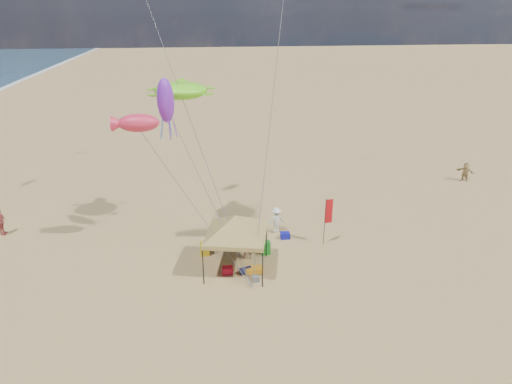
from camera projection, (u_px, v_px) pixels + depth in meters
ground at (264, 294)px, 21.08m from camera, size 280.00×280.00×0.00m
canopy_tent at (236, 218)px, 21.90m from camera, size 5.69×5.69×3.59m
feather_flag at (328, 214)px, 24.75m from camera, size 0.44×0.07×2.86m
cooler_red at (227, 270)px, 22.62m from camera, size 0.54×0.38×0.38m
cooler_blue at (285, 235)px, 26.07m from camera, size 0.54×0.38×0.38m
bag_navy at (245, 270)px, 22.66m from camera, size 0.69×0.54×0.36m
bag_orange at (214, 232)px, 26.45m from camera, size 0.54×0.69×0.36m
chair_green at (265, 247)px, 24.45m from camera, size 0.50×0.50×0.70m
chair_yellow at (205, 249)px, 24.33m from camera, size 0.50×0.50×0.70m
crate_grey at (256, 279)px, 22.02m from camera, size 0.34×0.30×0.28m
beach_cart at (254, 270)px, 22.66m from camera, size 0.90×0.50×0.24m
person_near_a at (247, 245)px, 23.75m from camera, size 0.62×0.43×1.62m
person_near_b at (241, 239)px, 24.38m from camera, size 0.88×0.74×1.60m
person_near_c at (276, 220)px, 26.54m from camera, size 1.16×0.83×1.62m
person_far_a at (1, 222)px, 26.28m from camera, size 0.47×0.99×1.64m
person_far_c at (465, 172)px, 34.49m from camera, size 1.33×1.31×1.53m
turtle_kite at (181, 91)px, 23.49m from camera, size 3.35×3.01×0.93m
fish_kite at (139, 123)px, 21.56m from camera, size 2.18×1.44×0.89m
squid_kite at (166, 101)px, 22.06m from camera, size 1.03×1.03×2.23m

